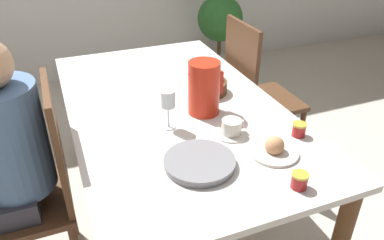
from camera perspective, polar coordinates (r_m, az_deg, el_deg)
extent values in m
plane|color=beige|center=(2.26, -2.43, -14.02)|extent=(20.00, 20.00, 0.00)
cube|color=silver|center=(1.83, -2.90, 1.98)|extent=(0.98, 1.68, 0.03)
cylinder|color=brown|center=(2.62, -17.30, 0.87)|extent=(0.07, 0.07, 0.69)
cylinder|color=brown|center=(2.78, 0.39, 4.14)|extent=(0.07, 0.07, 0.69)
cylinder|color=#51331E|center=(2.10, -18.14, -12.20)|extent=(0.04, 0.04, 0.42)
cube|color=#51331E|center=(1.83, -24.52, -11.73)|extent=(0.42, 0.42, 0.03)
cube|color=#51331E|center=(1.65, -19.83, -3.33)|extent=(0.03, 0.39, 0.52)
cylinder|color=#51331E|center=(2.85, 11.81, 1.12)|extent=(0.04, 0.04, 0.42)
cylinder|color=#51331E|center=(2.60, 16.09, -2.63)|extent=(0.04, 0.04, 0.42)
cylinder|color=#51331E|center=(2.69, 5.12, -0.29)|extent=(0.04, 0.04, 0.42)
cylinder|color=#51331E|center=(2.42, 8.98, -4.48)|extent=(0.04, 0.04, 0.42)
cube|color=#51331E|center=(2.52, 10.99, 2.90)|extent=(0.42, 0.42, 0.03)
cube|color=#51331E|center=(2.31, 7.44, 8.19)|extent=(0.03, 0.39, 0.52)
cube|color=#33333D|center=(1.80, -27.15, -10.61)|extent=(0.30, 0.34, 0.11)
cylinder|color=#4C6B93|center=(1.64, -26.32, -2.73)|extent=(0.30, 0.30, 0.46)
cylinder|color=red|center=(1.70, 1.82, 4.90)|extent=(0.14, 0.14, 0.25)
cube|color=red|center=(1.72, 4.36, 5.70)|extent=(0.02, 0.02, 0.11)
cone|color=red|center=(1.64, 0.00, 7.71)|extent=(0.04, 0.04, 0.04)
cylinder|color=white|center=(1.64, -3.56, -1.04)|extent=(0.06, 0.06, 0.00)
cylinder|color=white|center=(1.61, -3.62, 0.52)|extent=(0.01, 0.01, 0.10)
cylinder|color=white|center=(1.57, -3.72, 3.26)|extent=(0.06, 0.06, 0.07)
cylinder|color=silver|center=(1.60, 5.96, -2.07)|extent=(0.14, 0.14, 0.01)
cylinder|color=silver|center=(1.58, 6.03, -1.02)|extent=(0.08, 0.08, 0.06)
cube|color=silver|center=(1.60, 7.61, -0.58)|extent=(0.01, 0.01, 0.03)
cylinder|color=gray|center=(1.41, 1.15, -6.68)|extent=(0.27, 0.27, 0.02)
cylinder|color=gray|center=(1.40, 1.15, -6.19)|extent=(0.27, 0.27, 0.01)
cylinder|color=silver|center=(1.51, 12.35, -4.79)|extent=(0.19, 0.19, 0.01)
sphere|color=tan|center=(1.49, 12.48, -3.81)|extent=(0.08, 0.08, 0.08)
cylinder|color=#A81E1E|center=(1.35, 16.05, -8.85)|extent=(0.06, 0.06, 0.06)
cylinder|color=gold|center=(1.33, 16.21, -8.02)|extent=(0.06, 0.06, 0.01)
cylinder|color=#A81E1E|center=(1.63, 15.99, -1.41)|extent=(0.06, 0.06, 0.06)
cylinder|color=gold|center=(1.62, 16.12, -0.66)|extent=(0.06, 0.06, 0.01)
cylinder|color=brown|center=(1.93, 2.42, 5.10)|extent=(0.20, 0.20, 0.06)
sphere|color=gold|center=(1.92, 3.71, 6.63)|extent=(0.06, 0.06, 0.06)
sphere|color=gold|center=(1.94, 1.86, 6.96)|extent=(0.06, 0.06, 0.06)
sphere|color=gold|center=(1.89, 1.18, 6.32)|extent=(0.06, 0.06, 0.06)
sphere|color=red|center=(1.88, 3.30, 6.02)|extent=(0.06, 0.06, 0.06)
cylinder|color=beige|center=(3.96, 4.04, 8.58)|extent=(0.30, 0.30, 0.21)
cylinder|color=brown|center=(3.89, 4.14, 11.21)|extent=(0.04, 0.04, 0.18)
sphere|color=#2D6B2D|center=(3.81, 4.30, 15.18)|extent=(0.45, 0.45, 0.45)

